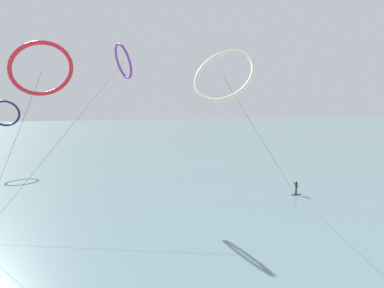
{
  "coord_description": "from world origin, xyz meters",
  "views": [
    {
      "loc": [
        -6.52,
        -0.4,
        10.75
      ],
      "look_at": [
        0.0,
        22.44,
        7.79
      ],
      "focal_mm": 31.34,
      "sensor_mm": 36.0,
      "label": 1
    }
  ],
  "objects_px": {
    "kite_crimson": "(42,70)",
    "kite_violet": "(123,62)",
    "surfer_charcoal": "(296,189)",
    "kite_ivory": "(224,75)",
    "kite_navy": "(5,113)"
  },
  "relations": [
    {
      "from": "kite_violet",
      "to": "kite_ivory",
      "type": "bearing_deg",
      "value": -169.7
    },
    {
      "from": "surfer_charcoal",
      "to": "kite_crimson",
      "type": "relative_size",
      "value": 0.12
    },
    {
      "from": "kite_crimson",
      "to": "kite_ivory",
      "type": "relative_size",
      "value": 0.95
    },
    {
      "from": "kite_crimson",
      "to": "kite_navy",
      "type": "bearing_deg",
      "value": -93.68
    },
    {
      "from": "surfer_charcoal",
      "to": "kite_navy",
      "type": "distance_m",
      "value": 45.16
    },
    {
      "from": "kite_crimson",
      "to": "kite_violet",
      "type": "height_order",
      "value": "kite_violet"
    },
    {
      "from": "kite_crimson",
      "to": "kite_violet",
      "type": "distance_m",
      "value": 15.11
    },
    {
      "from": "surfer_charcoal",
      "to": "kite_ivory",
      "type": "xyz_separation_m",
      "value": [
        -12.59,
        -8.87,
        11.96
      ]
    },
    {
      "from": "kite_crimson",
      "to": "kite_violet",
      "type": "xyz_separation_m",
      "value": [
        6.48,
        13.46,
        2.28
      ]
    },
    {
      "from": "surfer_charcoal",
      "to": "kite_ivory",
      "type": "height_order",
      "value": "kite_ivory"
    },
    {
      "from": "kite_navy",
      "to": "surfer_charcoal",
      "type": "bearing_deg",
      "value": -59.33
    },
    {
      "from": "kite_crimson",
      "to": "kite_violet",
      "type": "relative_size",
      "value": 0.86
    },
    {
      "from": "surfer_charcoal",
      "to": "kite_crimson",
      "type": "distance_m",
      "value": 29.38
    },
    {
      "from": "kite_navy",
      "to": "kite_crimson",
      "type": "xyz_separation_m",
      "value": [
        10.45,
        -34.39,
        3.9
      ]
    },
    {
      "from": "kite_navy",
      "to": "kite_violet",
      "type": "height_order",
      "value": "kite_violet"
    }
  ]
}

